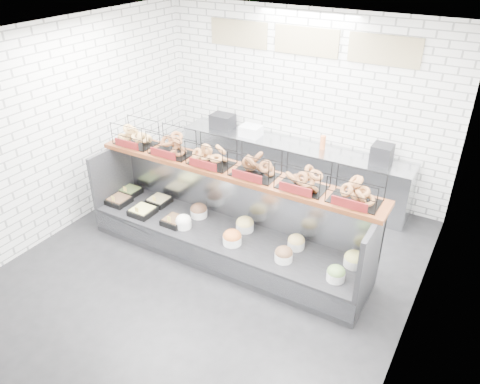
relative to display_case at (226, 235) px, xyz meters
The scene contains 5 objects.
ground 0.48m from the display_case, 89.79° to the right, with size 5.50×5.50×0.00m, color black.
room_shell 1.75m from the display_case, 89.72° to the left, with size 5.02×5.51×3.01m.
display_case is the anchor object (origin of this frame).
bagel_shelf 1.07m from the display_case, 89.76° to the left, with size 4.10×0.50×0.40m.
prep_counter 2.09m from the display_case, 90.13° to the left, with size 4.00×0.60×1.20m.
Camera 1 is at (2.85, -4.15, 4.01)m, focal length 35.00 mm.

